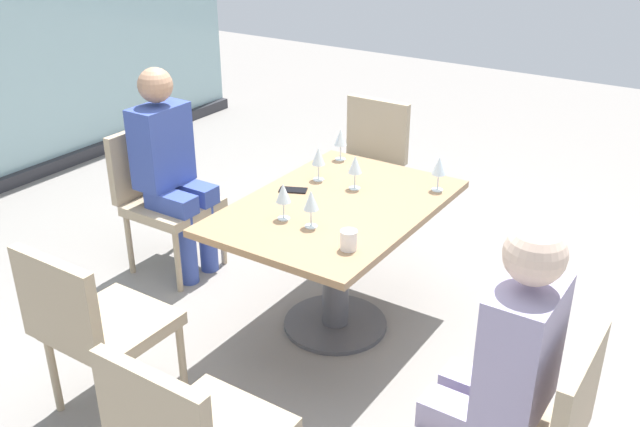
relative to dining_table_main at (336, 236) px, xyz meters
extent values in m
plane|color=gray|center=(0.00, 0.00, -0.55)|extent=(12.00, 12.00, 0.00)
cube|color=#997551|center=(0.00, 0.00, 0.16)|extent=(1.29, 0.88, 0.04)
cylinder|color=#4C4C51|center=(0.00, 0.00, -0.20)|extent=(0.14, 0.14, 0.69)
cylinder|color=#4C4C51|center=(0.00, 0.00, -0.54)|extent=(0.56, 0.56, 0.02)
cube|color=tan|center=(-0.78, -1.41, 0.11)|extent=(0.46, 0.05, 0.42)
cylinder|color=tan|center=(-0.58, -0.96, -0.35)|extent=(0.04, 0.04, 0.39)
cube|color=tan|center=(0.00, 1.16, -0.13)|extent=(0.46, 0.46, 0.06)
cube|color=tan|center=(0.00, 1.41, 0.11)|extent=(0.46, 0.05, 0.42)
cylinder|color=tan|center=(-0.20, 0.96, -0.35)|extent=(0.04, 0.04, 0.39)
cylinder|color=tan|center=(0.20, 0.96, -0.35)|extent=(0.04, 0.04, 0.39)
cylinder|color=tan|center=(-0.20, 1.36, -0.35)|extent=(0.04, 0.04, 0.39)
cylinder|color=tan|center=(0.20, 1.36, -0.35)|extent=(0.04, 0.04, 0.39)
cube|color=tan|center=(-1.07, 0.50, -0.13)|extent=(0.46, 0.46, 0.06)
cube|color=tan|center=(-1.32, 0.50, 0.11)|extent=(0.05, 0.46, 0.42)
cylinder|color=tan|center=(-0.87, 0.30, -0.35)|extent=(0.04, 0.04, 0.39)
cylinder|color=tan|center=(-0.87, 0.70, -0.35)|extent=(0.04, 0.04, 0.39)
cylinder|color=tan|center=(-1.27, 0.30, -0.35)|extent=(0.04, 0.04, 0.39)
cylinder|color=tan|center=(-1.27, 0.70, -0.35)|extent=(0.04, 0.04, 0.39)
cube|color=tan|center=(-1.60, -0.33, 0.11)|extent=(0.05, 0.46, 0.42)
cube|color=tan|center=(1.07, 0.50, -0.13)|extent=(0.46, 0.46, 0.06)
cube|color=tan|center=(1.32, 0.50, 0.11)|extent=(0.05, 0.46, 0.42)
cylinder|color=tan|center=(0.87, 0.70, -0.35)|extent=(0.04, 0.04, 0.39)
cylinder|color=tan|center=(0.87, 0.30, -0.35)|extent=(0.04, 0.04, 0.39)
cylinder|color=tan|center=(1.27, 0.70, -0.35)|extent=(0.04, 0.04, 0.39)
cylinder|color=tan|center=(1.27, 0.30, -0.35)|extent=(0.04, 0.04, 0.39)
cube|color=#9E93B7|center=(-0.69, -1.08, -0.04)|extent=(0.13, 0.32, 0.11)
cube|color=#9E93B7|center=(-0.87, -1.08, -0.04)|extent=(0.13, 0.32, 0.11)
cube|color=#9E93B7|center=(-0.78, -1.21, 0.25)|extent=(0.34, 0.20, 0.48)
sphere|color=beige|center=(-0.78, -1.21, 0.61)|extent=(0.20, 0.20, 0.20)
cylinder|color=#384C9E|center=(-0.09, 0.98, -0.32)|extent=(0.11, 0.11, 0.45)
cube|color=#384C9E|center=(-0.09, 1.08, -0.04)|extent=(0.13, 0.32, 0.11)
cylinder|color=#384C9E|center=(0.09, 0.98, -0.32)|extent=(0.11, 0.11, 0.45)
cube|color=#384C9E|center=(0.09, 1.08, -0.04)|extent=(0.13, 0.32, 0.11)
cube|color=#384C9E|center=(0.00, 1.21, 0.25)|extent=(0.34, 0.20, 0.48)
sphere|color=tan|center=(0.00, 1.21, 0.61)|extent=(0.20, 0.20, 0.20)
cylinder|color=silver|center=(0.22, 0.02, 0.19)|extent=(0.06, 0.06, 0.00)
cylinder|color=silver|center=(0.22, 0.02, 0.23)|extent=(0.01, 0.01, 0.08)
cone|color=silver|center=(0.22, 0.02, 0.32)|extent=(0.07, 0.07, 0.09)
cylinder|color=silver|center=(0.21, 0.25, 0.19)|extent=(0.06, 0.06, 0.00)
cylinder|color=silver|center=(0.21, 0.25, 0.23)|extent=(0.01, 0.01, 0.08)
cone|color=silver|center=(0.21, 0.25, 0.32)|extent=(0.07, 0.07, 0.09)
cylinder|color=silver|center=(-0.29, -0.04, 0.19)|extent=(0.06, 0.06, 0.00)
cylinder|color=silver|center=(-0.29, -0.04, 0.23)|extent=(0.01, 0.01, 0.08)
cone|color=silver|center=(-0.29, -0.04, 0.32)|extent=(0.07, 0.07, 0.09)
cylinder|color=silver|center=(-0.29, 0.12, 0.19)|extent=(0.06, 0.06, 0.00)
cylinder|color=silver|center=(-0.29, 0.12, 0.23)|extent=(0.01, 0.01, 0.08)
cone|color=silver|center=(-0.29, 0.12, 0.32)|extent=(0.07, 0.07, 0.09)
cylinder|color=silver|center=(0.54, 0.31, 0.19)|extent=(0.06, 0.06, 0.00)
cylinder|color=silver|center=(0.54, 0.31, 0.23)|extent=(0.01, 0.01, 0.08)
cone|color=silver|center=(0.54, 0.31, 0.32)|extent=(0.07, 0.07, 0.09)
cylinder|color=silver|center=(0.44, -0.35, 0.19)|extent=(0.06, 0.06, 0.00)
cylinder|color=silver|center=(0.44, -0.35, 0.23)|extent=(0.01, 0.01, 0.08)
cone|color=silver|center=(0.44, -0.35, 0.32)|extent=(0.07, 0.07, 0.09)
cylinder|color=white|center=(-0.38, -0.30, 0.23)|extent=(0.08, 0.08, 0.09)
cube|color=black|center=(0.01, 0.28, 0.19)|extent=(0.12, 0.16, 0.01)
camera|label=1|loc=(-2.74, -1.71, 1.66)|focal=39.71mm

